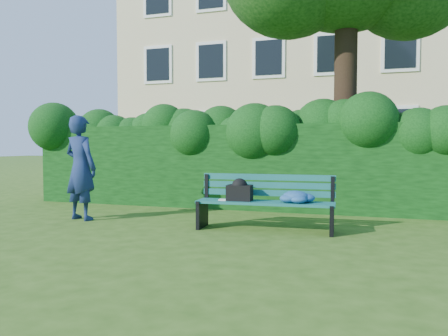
% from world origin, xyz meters
% --- Properties ---
extents(ground, '(80.00, 80.00, 0.00)m').
position_xyz_m(ground, '(0.00, 0.00, 0.00)').
color(ground, '#2E5014').
rests_on(ground, ground).
extents(apartment_building, '(16.00, 8.08, 12.00)m').
position_xyz_m(apartment_building, '(-0.00, 13.99, 6.00)').
color(apartment_building, beige).
rests_on(apartment_building, ground).
extents(hedge, '(10.00, 1.00, 1.80)m').
position_xyz_m(hedge, '(0.00, 2.20, 0.90)').
color(hedge, black).
rests_on(hedge, ground).
extents(park_bench, '(2.22, 0.66, 0.89)m').
position_xyz_m(park_bench, '(0.99, -0.18, 0.51)').
color(park_bench, '#0D4544').
rests_on(park_bench, ground).
extents(man_reading, '(0.78, 0.60, 1.91)m').
position_xyz_m(man_reading, '(-2.49, -0.25, 0.95)').
color(man_reading, navy).
rests_on(man_reading, ground).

